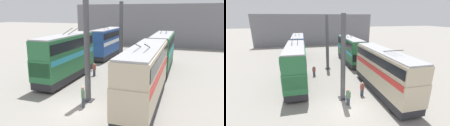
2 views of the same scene
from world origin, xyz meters
The scene contains 12 objects.
ground_plane centered at (0.00, 0.00, 0.00)m, with size 240.00×240.00×0.00m, color gray.
depot_back_wall centered at (35.20, 0.00, 4.71)m, with size 0.50×36.00×9.42m.
support_column_near centered at (1.98, 0.00, 4.37)m, with size 0.90×0.90×8.99m.
support_column_far centered at (12.15, 0.00, 4.37)m, with size 0.90×0.90×8.99m.
bus_left_near centered at (2.38, -4.93, 2.90)m, with size 11.04×2.54×5.69m.
bus_left_far centered at (15.07, -4.93, 2.76)m, with size 10.10×2.54×5.49m.
bus_right_near centered at (6.74, 4.93, 2.98)m, with size 9.83×2.54×5.86m.
bus_right_mid centered at (20.50, 4.93, 2.80)m, with size 10.06×2.54×5.55m.
person_by_left_row centered at (2.06, -2.29, 0.90)m, with size 0.34×0.47×1.71m.
person_by_right_row centered at (9.26, 2.56, 0.86)m, with size 0.36×0.48×1.64m.
person_aisle_foreground centered at (0.58, -0.20, 0.98)m, with size 0.48×0.44×1.83m.
oil_drum centered at (11.60, -2.76, 0.46)m, with size 0.57×0.57×0.92m.
Camera 2 is at (-12.21, 3.84, 8.66)m, focal length 24.00 mm.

